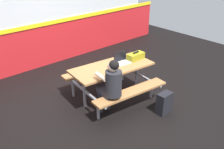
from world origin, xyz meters
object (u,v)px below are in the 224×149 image
student_nearer (111,84)px  laptop_silver (122,60)px  picnic_table_main (112,74)px  toolbox_grey (136,56)px  backpack_dark (164,103)px

student_nearer → laptop_silver: (0.76, 0.51, 0.08)m
student_nearer → laptop_silver: student_nearer is taller
picnic_table_main → laptop_silver: (0.29, 0.01, 0.21)m
toolbox_grey → backpack_dark: (-0.26, -1.04, -0.60)m
student_nearer → toolbox_grey: bearing=21.5°
toolbox_grey → backpack_dark: size_ratio=0.91×
picnic_table_main → backpack_dark: size_ratio=4.08×
laptop_silver → toolbox_grey: size_ratio=0.86×
picnic_table_main → toolbox_grey: size_ratio=4.48×
student_nearer → backpack_dark: (0.84, -0.60, -0.49)m
laptop_silver → toolbox_grey: (0.34, -0.08, 0.02)m
picnic_table_main → toolbox_grey: toolbox_grey is taller
picnic_table_main → student_nearer: (-0.47, -0.51, 0.13)m
picnic_table_main → student_nearer: bearing=-133.1°
laptop_silver → backpack_dark: (0.08, -1.12, -0.57)m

